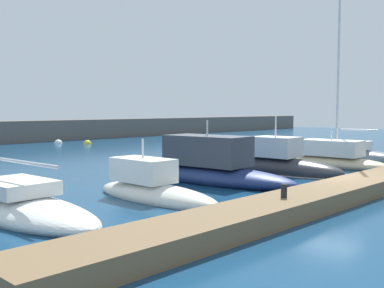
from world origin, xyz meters
name	(u,v)px	position (x,y,z in m)	size (l,w,h in m)	color
ground_plane	(330,189)	(0.00, 0.00, 0.00)	(120.00, 120.00, 0.00)	navy
dock_pier	(361,186)	(0.00, -1.36, 0.30)	(30.10, 1.98, 0.60)	brown
sailboat_white_nearest	(13,204)	(-11.53, 5.20, 0.34)	(3.07, 8.81, 15.79)	white
motorboat_ivory_second	(152,189)	(-6.69, 3.84, 0.37)	(1.88, 6.19, 2.61)	silver
motorboat_navy_third	(208,167)	(-2.08, 5.12, 0.72)	(3.13, 9.05, 3.11)	navy
motorboat_charcoal_fourth	(278,164)	(2.69, 4.42, 0.49)	(2.39, 7.41, 3.34)	#2D2D33
motorboat_sand_fifth	(328,159)	(7.44, 4.03, 0.44)	(2.78, 7.73, 2.61)	beige
sailboat_slate_sixth	(350,154)	(11.53, 4.57, 0.41)	(2.42, 8.33, 16.89)	slate
mooring_buoy_orange	(169,154)	(5.99, 16.30, 0.00)	(0.62, 0.62, 0.62)	orange
mooring_buoy_white	(58,144)	(5.78, 32.01, 0.00)	(0.79, 0.79, 0.79)	white
mooring_buoy_yellow	(87,144)	(7.37, 29.34, 0.00)	(0.77, 0.77, 0.77)	yellow
dock_bollard	(284,191)	(-5.70, -1.36, 0.82)	(0.20, 0.20, 0.44)	black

